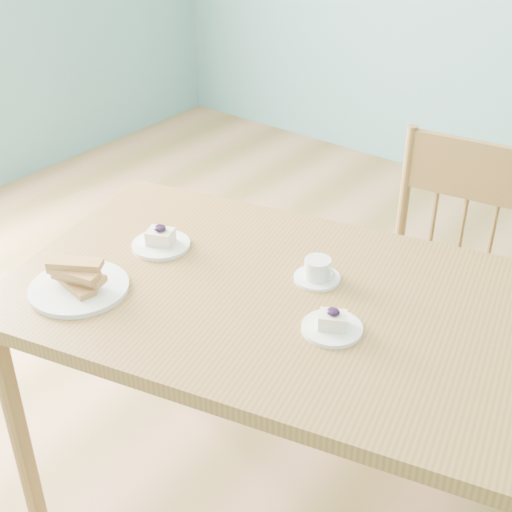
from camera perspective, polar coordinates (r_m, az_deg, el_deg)
room at (r=1.51m, az=0.86°, el=15.24°), size 5.01×5.01×2.71m
dining_table at (r=1.81m, az=3.00°, el=-5.27°), size 1.59×1.13×0.77m
dining_chair at (r=2.33m, az=14.64°, el=-2.89°), size 0.50×0.48×0.97m
cheesecake_plate_near at (r=1.65m, az=6.12°, el=-5.50°), size 0.14×0.14×0.06m
cheesecake_plate_far at (r=1.97m, az=-7.62°, el=1.16°), size 0.16×0.16×0.07m
coffee_cup at (r=1.82m, az=4.96°, el=-1.22°), size 0.12×0.12×0.06m
biscotti_plate at (r=1.83m, az=-14.04°, el=-2.04°), size 0.25×0.25×0.08m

